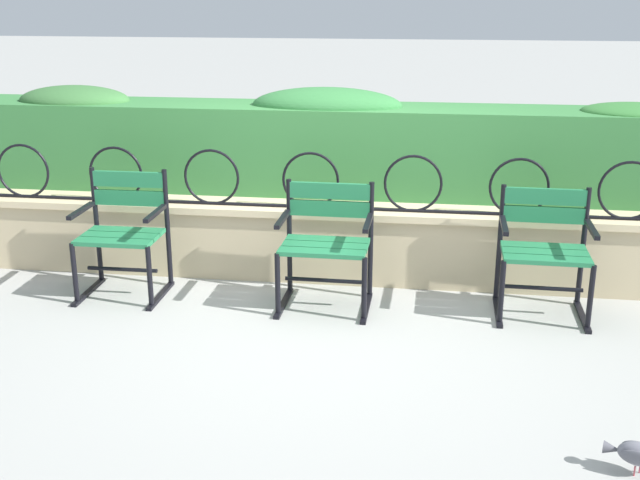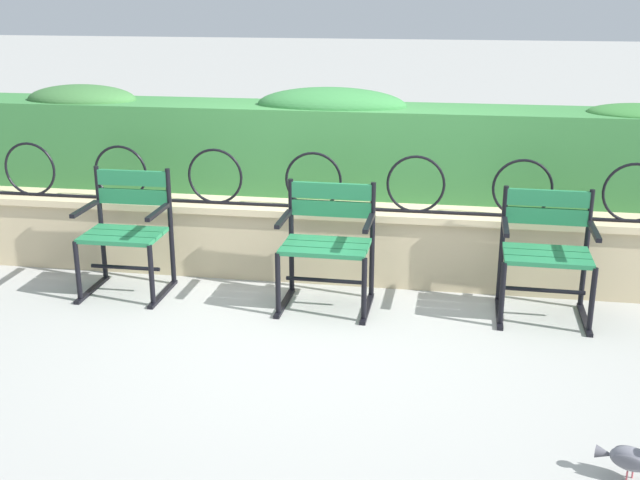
% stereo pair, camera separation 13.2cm
% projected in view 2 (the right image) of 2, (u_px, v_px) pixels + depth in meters
% --- Properties ---
extents(ground_plane, '(60.00, 60.00, 0.00)m').
position_uv_depth(ground_plane, '(316.00, 328.00, 5.08)').
color(ground_plane, '#9E9E99').
extents(stone_wall, '(7.79, 0.41, 0.56)m').
position_uv_depth(stone_wall, '(338.00, 242.00, 5.88)').
color(stone_wall, '#C6B289').
rests_on(stone_wall, ground).
extents(iron_arch_fence, '(7.24, 0.02, 0.42)m').
position_uv_depth(iron_arch_fence, '(316.00, 183.00, 5.69)').
color(iron_arch_fence, black).
rests_on(iron_arch_fence, stone_wall).
extents(hedge_row, '(7.64, 0.61, 0.81)m').
position_uv_depth(hedge_row, '(341.00, 145.00, 6.14)').
color(hedge_row, '#387A3D').
rests_on(hedge_row, stone_wall).
extents(park_chair_left, '(0.58, 0.52, 0.87)m').
position_uv_depth(park_chair_left, '(127.00, 229.00, 5.58)').
color(park_chair_left, '#237547').
rests_on(park_chair_left, ground).
extents(park_chair_centre, '(0.62, 0.53, 0.84)m').
position_uv_depth(park_chair_centre, '(328.00, 240.00, 5.34)').
color(park_chair_centre, '#237547').
rests_on(park_chair_centre, ground).
extents(park_chair_right, '(0.60, 0.53, 0.84)m').
position_uv_depth(park_chair_right, '(546.00, 249.00, 5.16)').
color(park_chair_right, '#237547').
rests_on(park_chair_right, ground).
extents(pigeon_near_chairs, '(0.29, 0.15, 0.22)m').
position_uv_depth(pigeon_near_chairs, '(631.00, 458.00, 3.48)').
color(pigeon_near_chairs, slate).
rests_on(pigeon_near_chairs, ground).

